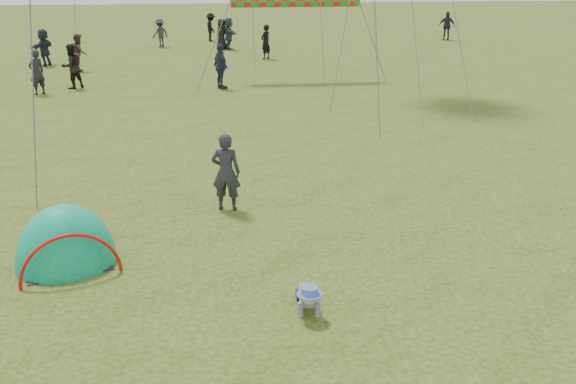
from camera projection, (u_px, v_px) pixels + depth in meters
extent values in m
plane|color=#203F0C|center=(261.00, 316.00, 9.45)|extent=(140.00, 140.00, 0.00)
ellipsoid|color=#008445|center=(68.00, 265.00, 11.05)|extent=(2.04, 1.85, 2.18)
imported|color=#26262D|center=(226.00, 172.00, 13.20)|extent=(0.67, 0.51, 1.64)
imported|color=black|center=(37.00, 72.00, 24.57)|extent=(0.73, 0.73, 1.71)
imported|color=#413028|center=(79.00, 53.00, 29.67)|extent=(0.78, 0.93, 1.70)
imported|color=#1F2530|center=(447.00, 26.00, 41.04)|extent=(1.13, 0.79, 1.77)
imported|color=black|center=(211.00, 27.00, 40.41)|extent=(0.90, 1.24, 1.73)
imported|color=black|center=(222.00, 34.00, 36.95)|extent=(0.97, 0.98, 1.70)
imported|color=#2E3D4C|center=(229.00, 34.00, 36.77)|extent=(0.86, 1.74, 1.80)
imported|color=black|center=(71.00, 66.00, 25.69)|extent=(1.08, 1.07, 1.77)
imported|color=#252D44|center=(221.00, 67.00, 25.61)|extent=(0.84, 1.14, 1.79)
imported|color=#2A2C32|center=(160.00, 33.00, 37.82)|extent=(1.19, 1.16, 1.64)
imported|color=#212A3A|center=(44.00, 48.00, 31.10)|extent=(1.06, 1.73, 1.77)
imported|color=black|center=(266.00, 42.00, 33.27)|extent=(0.74, 0.75, 1.75)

